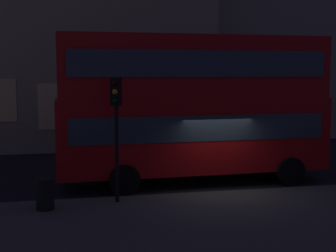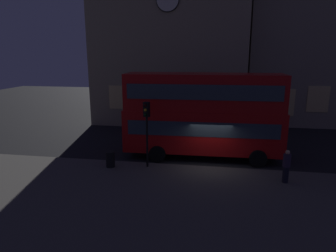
{
  "view_description": "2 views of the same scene",
  "coord_description": "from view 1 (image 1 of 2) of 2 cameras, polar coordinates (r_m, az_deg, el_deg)",
  "views": [
    {
      "loc": [
        -4.83,
        -15.08,
        4.13
      ],
      "look_at": [
        -1.62,
        0.88,
        2.22
      ],
      "focal_mm": 49.33,
      "sensor_mm": 36.0,
      "label": 1
    },
    {
      "loc": [
        0.28,
        -17.32,
        6.61
      ],
      "look_at": [
        -2.64,
        0.4,
        2.27
      ],
      "focal_mm": 32.11,
      "sensor_mm": 36.0,
      "label": 2
    }
  ],
  "objects": [
    {
      "name": "double_decker_bus",
      "position": [
        17.06,
        3.09,
        2.96
      ],
      "size": [
        10.08,
        3.0,
        5.42
      ],
      "rotation": [
        0.0,
        0.0,
        0.03
      ],
      "color": "#B20F0F",
      "rests_on": "ground"
    },
    {
      "name": "ground_plane",
      "position": [
        16.36,
        6.23,
        -7.97
      ],
      "size": [
        80.0,
        80.0,
        0.0
      ],
      "primitive_type": "plane",
      "color": "black"
    },
    {
      "name": "litter_bin",
      "position": [
        14.1,
        -14.96,
        -8.11
      ],
      "size": [
        0.52,
        0.52,
        0.93
      ],
      "primitive_type": "cylinder",
      "color": "black",
      "rests_on": "sidewalk_slab"
    },
    {
      "name": "building_plain_facade",
      "position": [
        34.97,
        17.75,
        12.24
      ],
      "size": [
        17.79,
        9.42,
        15.4
      ],
      "color": "gray",
      "rests_on": "ground"
    },
    {
      "name": "sidewalk_slab",
      "position": [
        11.8,
        13.97,
        -13.69
      ],
      "size": [
        44.0,
        9.31,
        0.12
      ],
      "primitive_type": "cube",
      "color": "#4C4944",
      "rests_on": "ground"
    },
    {
      "name": "traffic_light_near_kerb",
      "position": [
        14.08,
        -6.44,
        1.59
      ],
      "size": [
        0.38,
        0.39,
        3.85
      ],
      "rotation": [
        0.0,
        0.0,
        -0.27
      ],
      "color": "black",
      "rests_on": "sidewalk_slab"
    }
  ]
}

